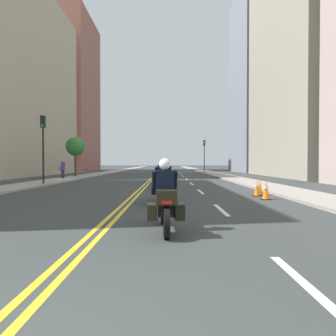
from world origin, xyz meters
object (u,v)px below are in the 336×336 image
at_px(motorcycle_0, 164,202).
at_px(traffic_light_far, 203,150).
at_px(motorcycle_1, 161,185).
at_px(motorcycle_3, 160,174).
at_px(pedestrian_0, 61,169).
at_px(traffic_cone_2, 265,190).
at_px(traffic_light_near, 42,137).
at_px(traffic_cone_0, 256,188).
at_px(traffic_cone_1, 258,187).
at_px(motorcycle_2, 165,178).
at_px(street_tree_0, 74,147).

relative_size(motorcycle_0, traffic_light_far, 0.44).
bearing_deg(traffic_light_far, motorcycle_1, -99.64).
bearing_deg(motorcycle_3, pedestrian_0, 149.05).
bearing_deg(pedestrian_0, traffic_light_far, -151.68).
xyz_separation_m(motorcycle_0, pedestrian_0, (-9.45, 20.49, 0.27)).
xyz_separation_m(motorcycle_0, traffic_light_far, (5.37, 37.23, 2.66)).
distance_m(traffic_cone_2, traffic_light_near, 14.86).
bearing_deg(traffic_light_far, traffic_cone_0, -92.45).
height_order(motorcycle_1, traffic_cone_1, motorcycle_1).
bearing_deg(motorcycle_2, motorcycle_3, 91.12).
distance_m(traffic_cone_1, traffic_cone_2, 1.64).
height_order(motorcycle_0, motorcycle_3, motorcycle_3).
height_order(traffic_cone_1, pedestrian_0, pedestrian_0).
bearing_deg(motorcycle_3, traffic_light_far, 73.55).
bearing_deg(pedestrian_0, motorcycle_1, 100.48).
height_order(traffic_cone_0, street_tree_0, street_tree_0).
xyz_separation_m(motorcycle_1, motorcycle_3, (-0.28, 10.65, 0.00)).
height_order(traffic_cone_1, traffic_light_near, traffic_light_near).
bearing_deg(motorcycle_0, traffic_cone_0, 56.39).
height_order(motorcycle_0, traffic_light_near, traffic_light_near).
height_order(traffic_cone_2, pedestrian_0, pedestrian_0).
relative_size(motorcycle_3, traffic_cone_2, 2.87).
bearing_deg(traffic_cone_0, motorcycle_2, 141.69).
relative_size(traffic_cone_1, traffic_light_far, 0.17).
bearing_deg(traffic_light_near, traffic_cone_1, -26.02).
height_order(motorcycle_2, traffic_light_far, traffic_light_far).
height_order(motorcycle_2, traffic_light_near, traffic_light_near).
distance_m(motorcycle_3, traffic_light_near, 8.48).
bearing_deg(motorcycle_0, street_tree_0, 108.03).
bearing_deg(motorcycle_1, street_tree_0, 116.33).
relative_size(motorcycle_3, traffic_cone_1, 2.70).
bearing_deg(motorcycle_1, motorcycle_3, 92.32).
height_order(motorcycle_2, traffic_cone_0, motorcycle_2).
xyz_separation_m(traffic_cone_1, street_tree_0, (-13.78, 16.97, 2.76)).
xyz_separation_m(motorcycle_0, street_tree_0, (-9.47, 24.30, 2.50)).
bearing_deg(traffic_cone_1, motorcycle_0, -120.45).
bearing_deg(traffic_light_far, street_tree_0, -138.95).
distance_m(motorcycle_0, traffic_light_near, 16.02).
distance_m(motorcycle_3, traffic_cone_0, 9.56).
relative_size(motorcycle_1, pedestrian_0, 1.21).
distance_m(traffic_cone_1, traffic_light_near, 14.29).
xyz_separation_m(motorcycle_0, traffic_light_near, (-8.28, 13.48, 2.54)).
distance_m(motorcycle_0, traffic_cone_2, 7.02).
xyz_separation_m(traffic_cone_1, traffic_light_far, (1.06, 29.90, 2.92)).
bearing_deg(traffic_light_near, street_tree_0, 96.30).
relative_size(motorcycle_2, traffic_cone_0, 2.84).
bearing_deg(motorcycle_2, pedestrian_0, 129.23).
bearing_deg(traffic_cone_0, traffic_cone_2, -90.56).
xyz_separation_m(motorcycle_1, pedestrian_0, (-9.31, 15.74, 0.27)).
bearing_deg(traffic_cone_2, motorcycle_0, -125.48).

